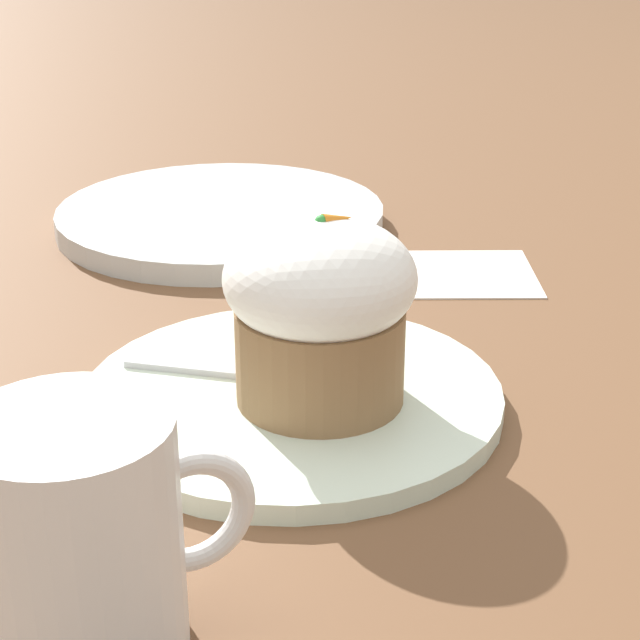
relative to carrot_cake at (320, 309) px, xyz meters
name	(u,v)px	position (x,y,z in m)	size (l,w,h in m)	color
ground_plane	(292,406)	(-0.01, 0.02, -0.07)	(4.00, 4.00, 0.00)	brown
dessert_plate	(292,397)	(-0.01, 0.02, -0.06)	(0.24, 0.24, 0.01)	silver
carrot_cake	(320,309)	(0.00, 0.00, 0.00)	(0.10, 0.10, 0.11)	olive
spoon	(257,373)	(-0.02, 0.04, -0.05)	(0.10, 0.09, 0.01)	silver
coffee_cup	(81,539)	(-0.16, -0.13, -0.01)	(0.11, 0.08, 0.10)	white
side_plate	(221,217)	(0.06, 0.33, -0.06)	(0.27, 0.27, 0.02)	silver
paper_napkin	(457,273)	(0.19, 0.16, -0.06)	(0.15, 0.14, 0.00)	white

